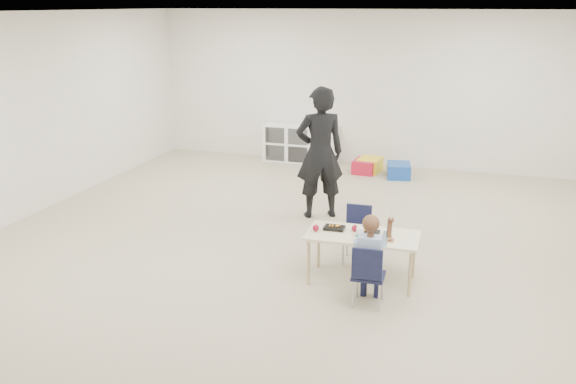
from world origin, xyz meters
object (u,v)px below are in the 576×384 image
(table, at_px, (362,257))
(cubby_shelf, at_px, (301,144))
(adult, at_px, (320,153))
(chair_near, at_px, (369,274))
(child, at_px, (369,257))

(table, relative_size, cubby_shelf, 0.86)
(adult, bearing_deg, chair_near, 88.19)
(table, xyz_separation_m, cubby_shelf, (-2.13, 4.83, 0.07))
(chair_near, xyz_separation_m, adult, (-1.16, 2.43, 0.59))
(cubby_shelf, distance_m, adult, 3.17)
(child, height_order, adult, adult)
(chair_near, height_order, cubby_shelf, cubby_shelf)
(table, bearing_deg, cubby_shelf, 111.98)
(table, distance_m, cubby_shelf, 5.28)
(chair_near, bearing_deg, table, 106.18)
(chair_near, relative_size, child, 0.63)
(chair_near, bearing_deg, adult, 113.61)
(table, height_order, child, child)
(chair_near, distance_m, adult, 2.76)
(child, bearing_deg, cubby_shelf, 111.45)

